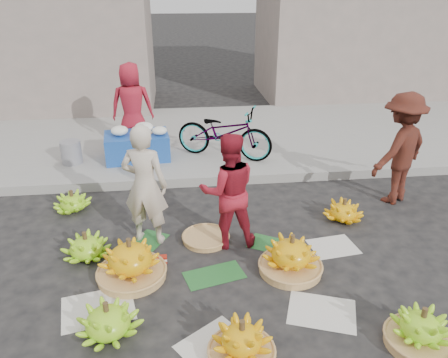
{
  "coord_description": "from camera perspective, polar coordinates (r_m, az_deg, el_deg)",
  "views": [
    {
      "loc": [
        -0.43,
        -4.13,
        2.99
      ],
      "look_at": [
        0.12,
        0.81,
        0.7
      ],
      "focal_mm": 35.0,
      "sensor_mm": 36.0,
      "label": 1
    }
  ],
  "objects": [
    {
      "name": "ground",
      "position": [
        5.11,
        -0.35,
        -11.04
      ],
      "size": [
        80.0,
        80.0,
        0.0
      ],
      "primitive_type": "plane",
      "color": "black",
      "rests_on": "ground"
    },
    {
      "name": "curb",
      "position": [
        6.98,
        -2.27,
        0.02
      ],
      "size": [
        40.0,
        0.25,
        0.15
      ],
      "primitive_type": "cube",
      "color": "gray",
      "rests_on": "ground"
    },
    {
      "name": "sidewalk",
      "position": [
        8.93,
        -3.29,
        5.54
      ],
      "size": [
        40.0,
        4.0,
        0.12
      ],
      "primitive_type": "cube",
      "color": "gray",
      "rests_on": "ground"
    },
    {
      "name": "building_left",
      "position": [
        11.92,
        -25.08,
        17.8
      ],
      "size": [
        6.0,
        3.0,
        4.0
      ],
      "primitive_type": "cube",
      "color": "gray",
      "rests_on": "sidewalk"
    },
    {
      "name": "newspaper_scatter",
      "position": [
        4.49,
        0.79,
        -16.95
      ],
      "size": [
        3.2,
        1.8,
        0.0
      ],
      "primitive_type": null,
      "color": "silver",
      "rests_on": "ground"
    },
    {
      "name": "banana_leaves",
      "position": [
        5.27,
        -1.68,
        -9.81
      ],
      "size": [
        2.0,
        1.0,
        0.0
      ],
      "primitive_type": null,
      "color": "#1C5525",
      "rests_on": "ground"
    },
    {
      "name": "banana_bunch_0",
      "position": [
        4.89,
        -12.11,
        -10.41
      ],
      "size": [
        0.87,
        0.87,
        0.5
      ],
      "rotation": [
        0.0,
        0.0,
        0.41
      ],
      "color": "#AE7F49",
      "rests_on": "ground"
    },
    {
      "name": "banana_bunch_1",
      "position": [
        4.31,
        -14.96,
        -17.42
      ],
      "size": [
        0.58,
        0.58,
        0.36
      ],
      "rotation": [
        0.0,
        0.0,
        0.02
      ],
      "color": "#74C51C",
      "rests_on": "ground"
    },
    {
      "name": "banana_bunch_2",
      "position": [
        3.97,
        2.33,
        -20.59
      ],
      "size": [
        0.57,
        0.57,
        0.41
      ],
      "rotation": [
        0.0,
        0.0,
        -0.03
      ],
      "color": "#AE7F49",
      "rests_on": "ground"
    },
    {
      "name": "banana_bunch_3",
      "position": [
        4.42,
        24.26,
        -17.54
      ],
      "size": [
        0.64,
        0.64,
        0.41
      ],
      "rotation": [
        0.0,
        0.0,
        -0.35
      ],
      "color": "#AE7F49",
      "rests_on": "ground"
    },
    {
      "name": "banana_bunch_4",
      "position": [
        4.94,
        8.76,
        -9.89
      ],
      "size": [
        0.73,
        0.73,
        0.47
      ],
      "rotation": [
        0.0,
        0.0,
        0.22
      ],
      "color": "#AE7F49",
      "rests_on": "ground"
    },
    {
      "name": "banana_bunch_5",
      "position": [
        6.12,
        15.35,
        -4.03
      ],
      "size": [
        0.65,
        0.65,
        0.32
      ],
      "rotation": [
        0.0,
        0.0,
        -0.39
      ],
      "color": "#F4B30C",
      "rests_on": "ground"
    },
    {
      "name": "banana_bunch_6",
      "position": [
        5.39,
        -17.55,
        -8.4
      ],
      "size": [
        0.66,
        0.66,
        0.34
      ],
      "rotation": [
        0.0,
        0.0,
        -0.31
      ],
      "color": "#74C51C",
      "rests_on": "ground"
    },
    {
      "name": "banana_bunch_7",
      "position": [
        6.5,
        -19.18,
        -2.85
      ],
      "size": [
        0.48,
        0.48,
        0.31
      ],
      "rotation": [
        0.0,
        0.0,
        0.0
      ],
      "color": "#74C51C",
      "rests_on": "ground"
    },
    {
      "name": "basket_spare",
      "position": [
        5.51,
        -2.39,
        -7.71
      ],
      "size": [
        0.75,
        0.75,
        0.07
      ],
      "primitive_type": "cylinder",
      "rotation": [
        0.0,
        0.0,
        0.4
      ],
      "color": "#AE7F49",
      "rests_on": "ground"
    },
    {
      "name": "incense_stack",
      "position": [
        5.15,
        -8.66,
        -10.39
      ],
      "size": [
        0.22,
        0.08,
        0.09
      ],
      "primitive_type": "cube",
      "rotation": [
        0.0,
        0.0,
        0.04
      ],
      "color": "#A82111",
      "rests_on": "ground"
    },
    {
      "name": "vendor_cream",
      "position": [
        5.26,
        -10.3,
        -0.82
      ],
      "size": [
        0.63,
        0.5,
        1.51
      ],
      "primitive_type": "imported",
      "rotation": [
        0.0,
        0.0,
        2.85
      ],
      "color": "beige",
      "rests_on": "ground"
    },
    {
      "name": "vendor_red",
      "position": [
        5.14,
        0.57,
        -1.56
      ],
      "size": [
        0.72,
        0.57,
        1.43
      ],
      "primitive_type": "imported",
      "rotation": [
        0.0,
        0.0,
        3.18
      ],
      "color": "#AC1A28",
      "rests_on": "ground"
    },
    {
      "name": "man_striped",
      "position": [
        6.64,
        22.0,
        3.66
      ],
      "size": [
        1.2,
        1.05,
        1.61
      ],
      "primitive_type": "imported",
      "rotation": [
        0.0,
        0.0,
        3.68
      ],
      "color": "maroon",
      "rests_on": "ground"
    },
    {
      "name": "flower_table",
      "position": [
        7.71,
        -11.23,
        4.45
      ],
      "size": [
        1.14,
        0.79,
        0.62
      ],
      "rotation": [
        0.0,
        0.0,
        0.11
      ],
      "color": "#174198",
      "rests_on": "sidewalk"
    },
    {
      "name": "grey_bucket",
      "position": [
        7.84,
        -19.33,
        3.32
      ],
      "size": [
        0.34,
        0.34,
        0.39
      ],
      "primitive_type": "cylinder",
      "color": "gray",
      "rests_on": "sidewalk"
    },
    {
      "name": "flower_vendor",
      "position": [
        8.2,
        -11.92,
        9.38
      ],
      "size": [
        0.76,
        0.51,
        1.55
      ],
      "primitive_type": "imported",
      "rotation": [
        0.0,
        0.0,
        3.16
      ],
      "color": "#AC1A28",
      "rests_on": "sidewalk"
    },
    {
      "name": "bicycle",
      "position": [
        7.57,
        0.03,
        6.1
      ],
      "size": [
        1.27,
        1.81,
        0.9
      ],
      "primitive_type": "imported",
      "rotation": [
        0.0,
        0.0,
        1.13
      ],
      "color": "gray",
      "rests_on": "sidewalk"
    }
  ]
}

